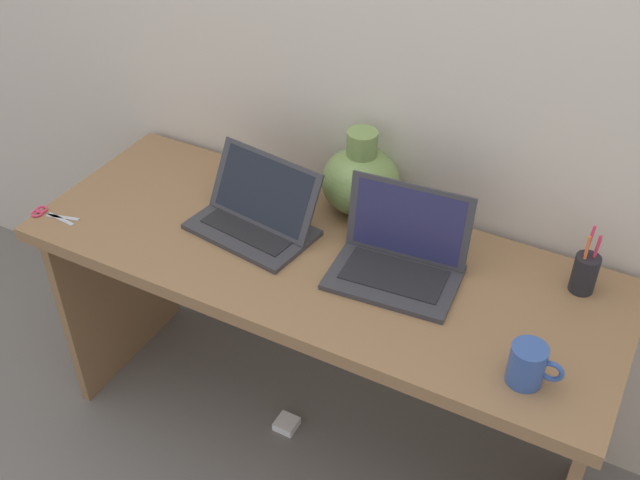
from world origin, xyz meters
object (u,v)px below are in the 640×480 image
object	(u,v)px
coffee_mug	(528,365)
power_brick	(287,424)
laptop_left	(258,211)
scissors	(47,214)
pen_cup	(585,272)
laptop_right	(401,251)
green_vase	(361,179)

from	to	relation	value
coffee_mug	power_brick	bearing A→B (deg)	168.66
laptop_left	power_brick	distance (m)	0.80
laptop_left	scissors	xyz separation A→B (m)	(-0.56, -0.24, -0.05)
pen_cup	power_brick	bearing A→B (deg)	-163.59
laptop_left	scissors	world-z (taller)	laptop_left
pen_cup	scissors	bearing A→B (deg)	-164.39
pen_cup	laptop_left	bearing A→B (deg)	-169.50
laptop_right	scissors	size ratio (longest dim) A/B	2.34
scissors	power_brick	bearing A→B (deg)	14.70
green_vase	scissors	world-z (taller)	green_vase
green_vase	pen_cup	distance (m)	0.65
laptop_right	power_brick	distance (m)	0.86
pen_cup	scissors	world-z (taller)	pen_cup
pen_cup	scissors	xyz separation A→B (m)	(-1.43, -0.40, -0.05)
laptop_left	scissors	size ratio (longest dim) A/B	2.49
coffee_mug	pen_cup	distance (m)	0.37
laptop_right	green_vase	distance (m)	0.29
pen_cup	coffee_mug	bearing A→B (deg)	-95.99
coffee_mug	pen_cup	bearing A→B (deg)	84.01
laptop_right	coffee_mug	bearing A→B (deg)	-29.26
laptop_right	green_vase	bearing A→B (deg)	136.84
green_vase	scissors	size ratio (longest dim) A/B	1.71
laptop_left	green_vase	bearing A→B (deg)	45.44
laptop_right	power_brick	bearing A→B (deg)	-166.03
laptop_left	green_vase	distance (m)	0.31
green_vase	laptop_left	bearing A→B (deg)	-134.56
laptop_left	power_brick	size ratio (longest dim) A/B	5.24
laptop_right	pen_cup	xyz separation A→B (m)	(0.44, 0.14, -0.00)
scissors	pen_cup	bearing A→B (deg)	15.61
coffee_mug	scissors	distance (m)	1.39
pen_cup	green_vase	bearing A→B (deg)	175.13
laptop_left	scissors	distance (m)	0.62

